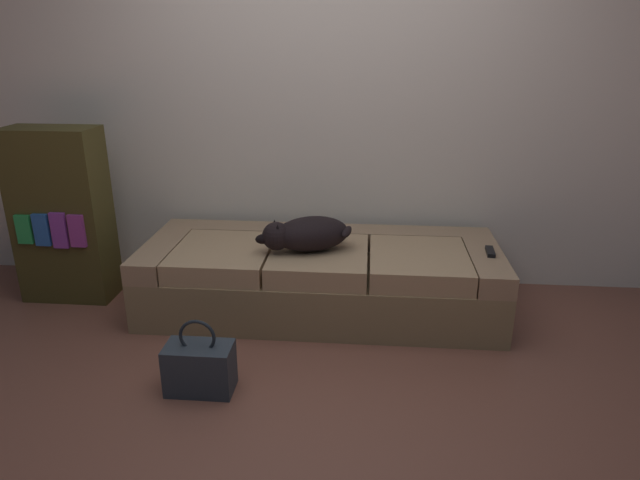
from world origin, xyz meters
The scene contains 7 objects.
ground_plane centered at (0.00, 0.00, 0.00)m, with size 10.00×10.00×0.00m, color brown.
back_wall centered at (0.00, 1.63, 1.40)m, with size 6.40×0.10×2.80m, color silver.
couch centered at (0.00, 1.09, 0.21)m, with size 2.14×0.85×0.42m.
dog_dark centered at (-0.08, 0.99, 0.53)m, with size 0.57×0.39×0.20m.
tv_remote centered at (0.99, 1.04, 0.44)m, with size 0.04×0.15×0.02m, color black.
handbag centered at (-0.50, 0.17, 0.13)m, with size 0.32×0.18×0.38m.
bookshelf centered at (-1.64, 1.13, 0.55)m, with size 0.56×0.30×1.10m.
Camera 1 is at (0.28, -2.07, 1.61)m, focal length 31.48 mm.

